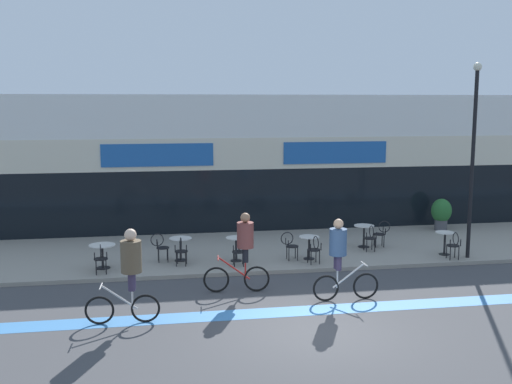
{
  "coord_description": "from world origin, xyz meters",
  "views": [
    {
      "loc": [
        -3.43,
        -12.34,
        5.05
      ],
      "look_at": [
        -0.28,
        6.59,
        2.17
      ],
      "focal_mm": 42.0,
      "sensor_mm": 36.0,
      "label": 1
    }
  ],
  "objects_px": {
    "bistro_table_0": "(102,251)",
    "cafe_chair_1_side": "(160,245)",
    "bistro_table_1": "(181,244)",
    "cafe_chair_3_side": "(290,244)",
    "cafe_chair_3_near": "(315,248)",
    "bistro_table_3": "(309,243)",
    "cafe_chair_0_near": "(101,257)",
    "bistro_table_5": "(445,239)",
    "lamp_post": "(473,149)",
    "cyclist_0": "(129,267)",
    "cafe_chair_1_near": "(181,249)",
    "bistro_table_4": "(364,232)",
    "cyclist_1": "(243,246)",
    "cyclist_2": "(340,253)",
    "bistro_table_2": "(236,244)",
    "cafe_chair_4_side": "(381,232)",
    "cafe_chair_4_near": "(370,236)",
    "cafe_chair_2_near": "(239,250)",
    "planter_pot": "(441,213)",
    "cafe_chair_5_near": "(454,244)"
  },
  "relations": [
    {
      "from": "bistro_table_0",
      "to": "cafe_chair_1_side",
      "type": "xyz_separation_m",
      "value": [
        1.72,
        0.51,
        -0.01
      ]
    },
    {
      "from": "bistro_table_1",
      "to": "cafe_chair_3_side",
      "type": "distance_m",
      "value": 3.44
    },
    {
      "from": "cafe_chair_3_near",
      "to": "cafe_chair_3_side",
      "type": "relative_size",
      "value": 1.0
    },
    {
      "from": "bistro_table_3",
      "to": "cafe_chair_0_near",
      "type": "bearing_deg",
      "value": -174.06
    },
    {
      "from": "cafe_chair_1_side",
      "to": "cafe_chair_3_side",
      "type": "height_order",
      "value": "same"
    },
    {
      "from": "bistro_table_5",
      "to": "lamp_post",
      "type": "xyz_separation_m",
      "value": [
        0.57,
        -0.45,
        2.95
      ]
    },
    {
      "from": "cyclist_0",
      "to": "bistro_table_3",
      "type": "bearing_deg",
      "value": -138.25
    },
    {
      "from": "bistro_table_1",
      "to": "cafe_chair_1_near",
      "type": "height_order",
      "value": "cafe_chair_1_near"
    },
    {
      "from": "bistro_table_4",
      "to": "cyclist_1",
      "type": "relative_size",
      "value": 0.35
    },
    {
      "from": "bistro_table_3",
      "to": "cyclist_2",
      "type": "bearing_deg",
      "value": -92.37
    },
    {
      "from": "bistro_table_2",
      "to": "cyclist_0",
      "type": "bearing_deg",
      "value": -123.75
    },
    {
      "from": "bistro_table_2",
      "to": "cafe_chair_4_side",
      "type": "height_order",
      "value": "cafe_chair_4_side"
    },
    {
      "from": "cafe_chair_4_near",
      "to": "bistro_table_2",
      "type": "bearing_deg",
      "value": 96.47
    },
    {
      "from": "cafe_chair_4_side",
      "to": "cafe_chair_3_side",
      "type": "bearing_deg",
      "value": 27.54
    },
    {
      "from": "cafe_chair_2_near",
      "to": "planter_pot",
      "type": "height_order",
      "value": "planter_pot"
    },
    {
      "from": "bistro_table_0",
      "to": "cafe_chair_2_near",
      "type": "distance_m",
      "value": 4.08
    },
    {
      "from": "cafe_chair_3_near",
      "to": "cafe_chair_4_near",
      "type": "height_order",
      "value": "same"
    },
    {
      "from": "bistro_table_3",
      "to": "cafe_chair_1_near",
      "type": "relative_size",
      "value": 0.81
    },
    {
      "from": "cyclist_2",
      "to": "cyclist_0",
      "type": "bearing_deg",
      "value": -172.63
    },
    {
      "from": "lamp_post",
      "to": "cyclist_1",
      "type": "xyz_separation_m",
      "value": [
        -7.56,
        -1.93,
        -2.35
      ]
    },
    {
      "from": "cyclist_0",
      "to": "cyclist_2",
      "type": "height_order",
      "value": "cyclist_0"
    },
    {
      "from": "cafe_chair_4_side",
      "to": "cyclist_0",
      "type": "distance_m",
      "value": 10.02
    },
    {
      "from": "cafe_chair_1_near",
      "to": "cyclist_2",
      "type": "relative_size",
      "value": 0.42
    },
    {
      "from": "cafe_chair_2_near",
      "to": "planter_pot",
      "type": "distance_m",
      "value": 9.34
    },
    {
      "from": "bistro_table_0",
      "to": "cafe_chair_4_near",
      "type": "distance_m",
      "value": 8.64
    },
    {
      "from": "cafe_chair_4_side",
      "to": "lamp_post",
      "type": "distance_m",
      "value": 4.13
    },
    {
      "from": "cafe_chair_0_near",
      "to": "cafe_chair_3_near",
      "type": "distance_m",
      "value": 6.37
    },
    {
      "from": "bistro_table_2",
      "to": "cafe_chair_3_near",
      "type": "bearing_deg",
      "value": -18.17
    },
    {
      "from": "bistro_table_1",
      "to": "planter_pot",
      "type": "distance_m",
      "value": 10.61
    },
    {
      "from": "bistro_table_2",
      "to": "cafe_chair_5_near",
      "type": "bearing_deg",
      "value": -8.02
    },
    {
      "from": "cafe_chair_1_side",
      "to": "cafe_chair_5_near",
      "type": "height_order",
      "value": "same"
    },
    {
      "from": "bistro_table_1",
      "to": "bistro_table_3",
      "type": "relative_size",
      "value": 0.99
    },
    {
      "from": "cafe_chair_4_side",
      "to": "lamp_post",
      "type": "xyz_separation_m",
      "value": [
        2.2,
        -1.86,
        2.97
      ]
    },
    {
      "from": "cafe_chair_0_near",
      "to": "cyclist_1",
      "type": "distance_m",
      "value": 4.37
    },
    {
      "from": "cafe_chair_0_near",
      "to": "bistro_table_3",
      "type": "bearing_deg",
      "value": -89.39
    },
    {
      "from": "cafe_chair_0_near",
      "to": "lamp_post",
      "type": "xyz_separation_m",
      "value": [
        11.43,
        0.02,
        2.97
      ]
    },
    {
      "from": "cafe_chair_0_near",
      "to": "planter_pot",
      "type": "height_order",
      "value": "planter_pot"
    },
    {
      "from": "cafe_chair_1_side",
      "to": "lamp_post",
      "type": "xyz_separation_m",
      "value": [
        9.72,
        -1.11,
        2.97
      ]
    },
    {
      "from": "bistro_table_1",
      "to": "cafe_chair_4_side",
      "type": "distance_m",
      "value": 6.94
    },
    {
      "from": "cafe_chair_0_near",
      "to": "cyclist_0",
      "type": "xyz_separation_m",
      "value": [
        0.99,
        -3.78,
        0.69
      ]
    },
    {
      "from": "bistro_table_5",
      "to": "cyclist_1",
      "type": "distance_m",
      "value": 7.4
    },
    {
      "from": "cafe_chair_1_near",
      "to": "bistro_table_5",
      "type": "bearing_deg",
      "value": -82.76
    },
    {
      "from": "bistro_table_0",
      "to": "cafe_chair_2_near",
      "type": "relative_size",
      "value": 0.87
    },
    {
      "from": "bistro_table_5",
      "to": "cyclist_0",
      "type": "relative_size",
      "value": 0.34
    },
    {
      "from": "bistro_table_3",
      "to": "cafe_chair_4_near",
      "type": "bearing_deg",
      "value": 14.85
    },
    {
      "from": "cyclist_1",
      "to": "bistro_table_4",
      "type": "bearing_deg",
      "value": -135.8
    },
    {
      "from": "planter_pot",
      "to": "cafe_chair_2_near",
      "type": "bearing_deg",
      "value": -155.3
    },
    {
      "from": "bistro_table_4",
      "to": "cyclist_0",
      "type": "bearing_deg",
      "value": -143.39
    },
    {
      "from": "cafe_chair_3_side",
      "to": "cafe_chair_0_near",
      "type": "bearing_deg",
      "value": -175.02
    },
    {
      "from": "cyclist_1",
      "to": "cafe_chair_5_near",
      "type": "bearing_deg",
      "value": -160.42
    }
  ]
}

